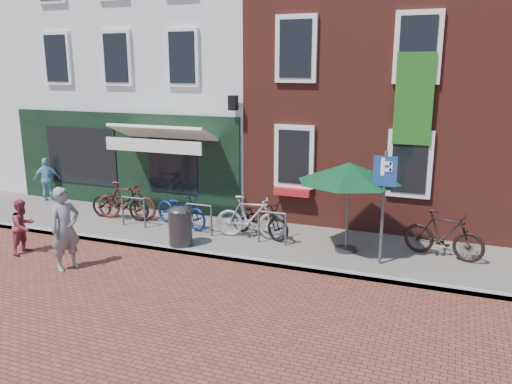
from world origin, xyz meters
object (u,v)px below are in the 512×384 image
at_px(bicycle_3, 251,217).
at_px(bicycle_1, 126,201).
at_px(woman, 65,229).
at_px(bicycle_4, 259,218).
at_px(cafe_person, 47,179).
at_px(boy, 23,226).
at_px(bicycle_5, 444,235).
at_px(litter_bin, 180,224).
at_px(parking_sign, 384,190).
at_px(bicycle_2, 181,209).
at_px(parasol, 349,169).
at_px(bicycle_0, 120,202).

bearing_deg(bicycle_3, bicycle_1, 79.41).
height_order(woman, bicycle_4, woman).
relative_size(woman, cafe_person, 1.32).
xyz_separation_m(boy, bicycle_4, (4.92, 2.89, -0.07)).
distance_m(cafe_person, bicycle_3, 7.66).
xyz_separation_m(bicycle_4, bicycle_5, (4.45, 0.12, 0.05)).
distance_m(litter_bin, cafe_person, 6.60).
xyz_separation_m(parking_sign, woman, (-6.43, -2.52, -0.87)).
xyz_separation_m(bicycle_1, bicycle_2, (1.78, -0.02, -0.05)).
xyz_separation_m(parasol, woman, (-5.56, -3.07, -1.16)).
bearing_deg(bicycle_5, bicycle_4, 105.66).
distance_m(woman, bicycle_1, 3.50).
bearing_deg(woman, bicycle_2, 4.91).
relative_size(litter_bin, cafe_person, 0.75).
bearing_deg(bicycle_3, bicycle_0, 79.63).
height_order(parasol, boy, parasol).
distance_m(boy, bicycle_2, 3.94).
distance_m(parking_sign, bicycle_4, 3.49).
bearing_deg(bicycle_4, woman, 153.96).
xyz_separation_m(woman, boy, (-1.66, 0.45, -0.27)).
height_order(boy, bicycle_2, boy).
distance_m(bicycle_1, bicycle_3, 3.90).
bearing_deg(bicycle_0, bicycle_3, -94.95).
relative_size(cafe_person, bicycle_3, 0.77).
bearing_deg(cafe_person, bicycle_0, 127.43).
xyz_separation_m(bicycle_0, bicycle_1, (0.21, 0.00, 0.05)).
xyz_separation_m(boy, bicycle_0, (0.65, 2.94, -0.07)).
height_order(cafe_person, bicycle_2, cafe_person).
bearing_deg(litter_bin, parking_sign, 6.08).
bearing_deg(cafe_person, bicycle_4, 135.17).
bearing_deg(parasol, parking_sign, -32.29).
xyz_separation_m(parking_sign, boy, (-8.09, -2.07, -1.13)).
bearing_deg(parking_sign, boy, -165.64).
bearing_deg(bicycle_3, bicycle_5, -93.62).
bearing_deg(parasol, cafe_person, 172.93).
xyz_separation_m(woman, bicycle_0, (-1.02, 3.39, -0.34)).
bearing_deg(boy, cafe_person, 35.59).
bearing_deg(bicycle_1, parking_sign, -103.62).
distance_m(bicycle_2, bicycle_4, 2.29).
relative_size(bicycle_1, bicycle_2, 0.97).
distance_m(litter_bin, parasol, 4.25).
bearing_deg(parking_sign, parasol, 147.71).
relative_size(parking_sign, woman, 1.37).
xyz_separation_m(litter_bin, bicycle_2, (-0.73, 1.36, -0.05)).
relative_size(boy, bicycle_3, 0.73).
xyz_separation_m(litter_bin, bicycle_5, (6.00, 1.44, 0.00)).
bearing_deg(bicycle_1, parasol, -99.63).
distance_m(parking_sign, bicycle_3, 3.59).
xyz_separation_m(boy, bicycle_1, (0.86, 2.94, -0.02)).
relative_size(parasol, bicycle_5, 1.32).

